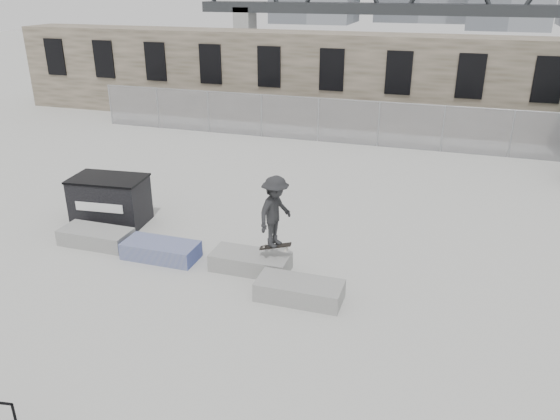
% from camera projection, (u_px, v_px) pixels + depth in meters
% --- Properties ---
extents(ground, '(120.00, 120.00, 0.00)m').
position_uv_depth(ground, '(201.00, 263.00, 14.31)').
color(ground, '#ADACA8').
rests_on(ground, ground).
extents(stone_wall, '(36.00, 2.58, 4.50)m').
position_uv_depth(stone_wall, '(337.00, 79.00, 27.70)').
color(stone_wall, brown).
rests_on(stone_wall, ground).
extents(chainlink_fence, '(22.06, 0.06, 2.02)m').
position_uv_depth(chainlink_fence, '(318.00, 119.00, 24.89)').
color(chainlink_fence, gray).
rests_on(chainlink_fence, ground).
extents(planter_far_left, '(2.00, 0.90, 0.45)m').
position_uv_depth(planter_far_left, '(96.00, 236.00, 15.28)').
color(planter_far_left, '#969694').
rests_on(planter_far_left, ground).
extents(planter_center_left, '(2.00, 0.90, 0.45)m').
position_uv_depth(planter_center_left, '(161.00, 250.00, 14.52)').
color(planter_center_left, '#2E3E8C').
rests_on(planter_center_left, ground).
extents(planter_center_right, '(2.00, 0.90, 0.45)m').
position_uv_depth(planter_center_right, '(250.00, 261.00, 13.93)').
color(planter_center_right, '#969694').
rests_on(planter_center_right, ground).
extents(planter_offset, '(2.00, 0.90, 0.45)m').
position_uv_depth(planter_offset, '(299.00, 290.00, 12.62)').
color(planter_offset, '#969694').
rests_on(planter_offset, ground).
extents(dumpster, '(2.32, 1.55, 1.44)m').
position_uv_depth(dumpster, '(110.00, 200.00, 16.51)').
color(dumpster, black).
rests_on(dumpster, ground).
extents(truss_bridge, '(70.00, 3.00, 9.80)m').
position_uv_depth(truss_bridge, '(507.00, 9.00, 58.20)').
color(truss_bridge, '#2D3033').
rests_on(truss_bridge, ground).
extents(skateboarder, '(0.97, 1.31, 1.94)m').
position_uv_depth(skateboarder, '(275.00, 212.00, 13.22)').
color(skateboarder, black).
rests_on(skateboarder, ground).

